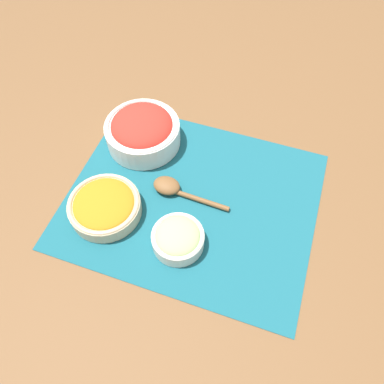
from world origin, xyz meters
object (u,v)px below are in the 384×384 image
at_px(tomato_bowl, 143,130).
at_px(carrot_bowl, 105,206).
at_px(cucumber_bowl, 178,238).
at_px(wooden_spoon, 173,188).

bearing_deg(tomato_bowl, carrot_bowl, 89.97).
relative_size(cucumber_bowl, carrot_bowl, 0.69).
xyz_separation_m(cucumber_bowl, carrot_bowl, (0.19, -0.02, -0.00)).
distance_m(cucumber_bowl, wooden_spoon, 0.14).
height_order(cucumber_bowl, carrot_bowl, cucumber_bowl).
distance_m(carrot_bowl, wooden_spoon, 0.17).
height_order(carrot_bowl, tomato_bowl, tomato_bowl).
bearing_deg(cucumber_bowl, wooden_spoon, -64.62).
height_order(tomato_bowl, wooden_spoon, tomato_bowl).
bearing_deg(wooden_spoon, cucumber_bowl, 115.38).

